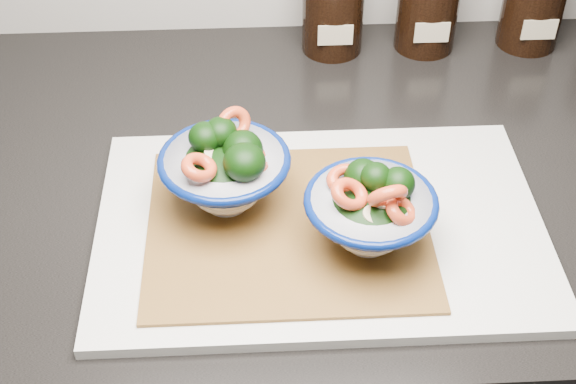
{
  "coord_description": "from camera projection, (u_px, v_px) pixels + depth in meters",
  "views": [
    {
      "loc": [
        -0.24,
        0.76,
        1.47
      ],
      "look_at": [
        -0.21,
        1.34,
        0.96
      ],
      "focal_mm": 50.0,
      "sensor_mm": 36.0,
      "label": 1
    }
  ],
  "objects": [
    {
      "name": "bowl_right",
      "position": [
        370.0,
        211.0,
        0.76
      ],
      "size": [
        0.13,
        0.13,
        0.1
      ],
      "rotation": [
        0.0,
        0.0,
        0.41
      ],
      "color": "white",
      "rests_on": "bamboo_mat"
    },
    {
      "name": "spice_jar_b",
      "position": [
        428.0,
        8.0,
        1.04
      ],
      "size": [
        0.08,
        0.08,
        0.11
      ],
      "color": "black",
      "rests_on": "countertop"
    },
    {
      "name": "bamboo_mat",
      "position": [
        288.0,
        226.0,
        0.8
      ],
      "size": [
        0.28,
        0.24,
        0.0
      ],
      "primitive_type": "cube",
      "color": "olive",
      "rests_on": "cutting_board"
    },
    {
      "name": "cutting_board",
      "position": [
        320.0,
        226.0,
        0.81
      ],
      "size": [
        0.45,
        0.3,
        0.01
      ],
      "primitive_type": "cube",
      "color": "silver",
      "rests_on": "countertop"
    },
    {
      "name": "countertop",
      "position": [
        465.0,
        171.0,
        0.92
      ],
      "size": [
        3.5,
        0.6,
        0.04
      ],
      "primitive_type": "cube",
      "color": "black",
      "rests_on": "cabinet"
    },
    {
      "name": "spice_jar_a",
      "position": [
        333.0,
        10.0,
        1.04
      ],
      "size": [
        0.08,
        0.08,
        0.11
      ],
      "color": "black",
      "rests_on": "countertop"
    },
    {
      "name": "spice_jar_c",
      "position": [
        533.0,
        5.0,
        1.05
      ],
      "size": [
        0.08,
        0.08,
        0.11
      ],
      "color": "black",
      "rests_on": "countertop"
    },
    {
      "name": "bowl_left",
      "position": [
        226.0,
        171.0,
        0.8
      ],
      "size": [
        0.13,
        0.13,
        0.1
      ],
      "rotation": [
        0.0,
        0.0,
        -0.26
      ],
      "color": "white",
      "rests_on": "bamboo_mat"
    }
  ]
}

